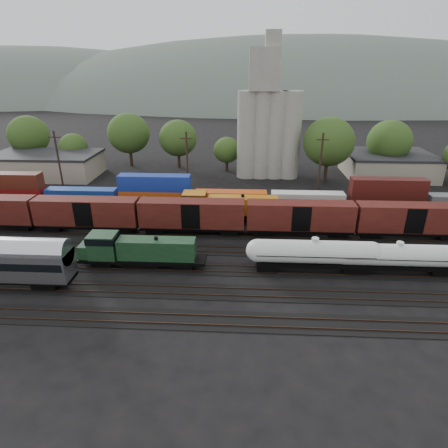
{
  "coord_description": "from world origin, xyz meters",
  "views": [
    {
      "loc": [
        -1.77,
        -44.56,
        23.04
      ],
      "look_at": [
        -4.23,
        2.0,
        3.0
      ],
      "focal_mm": 30.0,
      "sensor_mm": 36.0,
      "label": 1
    }
  ],
  "objects_px": {
    "tank_car_a": "(314,253)",
    "grain_silo": "(268,125)",
    "orange_locomotive": "(223,206)",
    "green_locomotive": "(135,250)"
  },
  "relations": [
    {
      "from": "tank_car_a",
      "to": "grain_silo",
      "type": "distance_m",
      "value": 42.07
    },
    {
      "from": "orange_locomotive",
      "to": "grain_silo",
      "type": "xyz_separation_m",
      "value": [
        8.07,
        26.0,
        8.71
      ]
    },
    {
      "from": "orange_locomotive",
      "to": "grain_silo",
      "type": "height_order",
      "value": "grain_silo"
    },
    {
      "from": "green_locomotive",
      "to": "orange_locomotive",
      "type": "height_order",
      "value": "orange_locomotive"
    },
    {
      "from": "orange_locomotive",
      "to": "tank_car_a",
      "type": "bearing_deg",
      "value": -52.44
    },
    {
      "from": "tank_car_a",
      "to": "grain_silo",
      "type": "xyz_separation_m",
      "value": [
        -3.46,
        41.0,
        8.75
      ]
    },
    {
      "from": "tank_car_a",
      "to": "green_locomotive",
      "type": "bearing_deg",
      "value": 180.0
    },
    {
      "from": "tank_car_a",
      "to": "orange_locomotive",
      "type": "height_order",
      "value": "orange_locomotive"
    },
    {
      "from": "green_locomotive",
      "to": "grain_silo",
      "type": "distance_m",
      "value": 45.62
    },
    {
      "from": "green_locomotive",
      "to": "tank_car_a",
      "type": "height_order",
      "value": "tank_car_a"
    }
  ]
}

